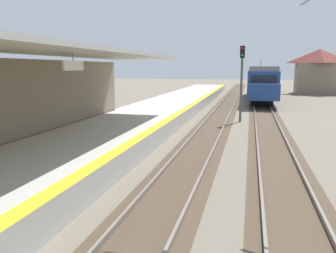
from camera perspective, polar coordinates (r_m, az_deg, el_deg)
station_platform at (r=18.81m, az=-7.16°, el=-0.22°), size 5.00×80.00×0.91m
track_pair_nearest_platform at (r=21.72m, az=7.61°, el=0.06°), size 2.34×120.00×0.16m
track_pair_middle at (r=21.64m, az=16.60°, el=-0.31°), size 2.34×120.00×0.16m
approaching_train at (r=40.87m, az=15.48°, el=7.38°), size 2.93×19.60×4.76m
rail_signal_post at (r=23.79m, az=12.38°, el=8.39°), size 0.32×0.34×5.20m
distant_trackside_house at (r=53.74m, az=24.18°, el=8.64°), size 6.60×5.28×6.40m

